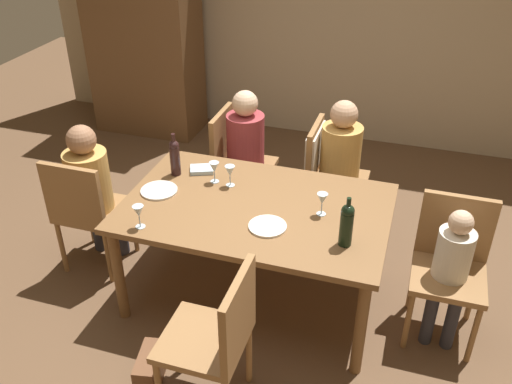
{
  "coord_description": "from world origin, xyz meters",
  "views": [
    {
      "loc": [
        0.9,
        -2.83,
        2.67
      ],
      "look_at": [
        0.0,
        0.0,
        0.84
      ],
      "focal_mm": 39.11,
      "sensor_mm": 36.0,
      "label": 1
    }
  ],
  "objects_px": {
    "chair_far_left": "(236,158)",
    "person_child_small": "(451,267)",
    "wine_bottle_dark_red": "(347,224)",
    "wine_bottle_tall_green": "(175,156)",
    "wine_glass_near_left": "(214,168)",
    "person_man_guest": "(92,185)",
    "chair_right_end": "(451,259)",
    "chair_far_right": "(324,164)",
    "chair_left_end": "(86,207)",
    "person_woman_host": "(249,147)",
    "dinner_plate_host": "(268,226)",
    "handbag": "(150,369)",
    "dining_table": "(256,216)",
    "armoire_cabinet": "(143,29)",
    "wine_glass_far": "(230,172)",
    "wine_glass_centre": "(322,200)",
    "wine_glass_near_right": "(139,212)",
    "chair_near": "(218,334)",
    "person_man_bearded": "(343,160)",
    "dinner_plate_guest_left": "(159,190)"
  },
  "relations": [
    {
      "from": "wine_glass_near_right",
      "to": "chair_near",
      "type": "bearing_deg",
      "value": -35.66
    },
    {
      "from": "person_man_bearded",
      "to": "chair_left_end",
      "type": "bearing_deg",
      "value": -58.23
    },
    {
      "from": "person_woman_host",
      "to": "dinner_plate_host",
      "type": "relative_size",
      "value": 4.84
    },
    {
      "from": "armoire_cabinet",
      "to": "chair_far_right",
      "type": "height_order",
      "value": "armoire_cabinet"
    },
    {
      "from": "handbag",
      "to": "dining_table",
      "type": "bearing_deg",
      "value": 69.2
    },
    {
      "from": "chair_right_end",
      "to": "person_child_small",
      "type": "height_order",
      "value": "person_child_small"
    },
    {
      "from": "dining_table",
      "to": "wine_bottle_tall_green",
      "type": "bearing_deg",
      "value": 161.82
    },
    {
      "from": "chair_near",
      "to": "dining_table",
      "type": "bearing_deg",
      "value": 5.4
    },
    {
      "from": "chair_far_left",
      "to": "dinner_plate_host",
      "type": "bearing_deg",
      "value": 28.18
    },
    {
      "from": "armoire_cabinet",
      "to": "wine_glass_near_left",
      "type": "height_order",
      "value": "armoire_cabinet"
    },
    {
      "from": "wine_glass_near_left",
      "to": "armoire_cabinet",
      "type": "bearing_deg",
      "value": 127.14
    },
    {
      "from": "chair_far_right",
      "to": "wine_bottle_dark_red",
      "type": "distance_m",
      "value": 1.24
    },
    {
      "from": "dining_table",
      "to": "wine_glass_centre",
      "type": "xyz_separation_m",
      "value": [
        0.42,
        0.03,
        0.18
      ]
    },
    {
      "from": "wine_bottle_dark_red",
      "to": "person_man_bearded",
      "type": "bearing_deg",
      "value": 99.94
    },
    {
      "from": "person_man_bearded",
      "to": "wine_glass_centre",
      "type": "height_order",
      "value": "person_man_bearded"
    },
    {
      "from": "handbag",
      "to": "wine_glass_centre",
      "type": "bearing_deg",
      "value": 51.06
    },
    {
      "from": "wine_bottle_dark_red",
      "to": "wine_glass_near_left",
      "type": "distance_m",
      "value": 1.06
    },
    {
      "from": "wine_glass_near_right",
      "to": "wine_glass_far",
      "type": "xyz_separation_m",
      "value": [
        0.35,
        0.62,
        0.0
      ]
    },
    {
      "from": "dining_table",
      "to": "chair_right_end",
      "type": "relative_size",
      "value": 1.83
    },
    {
      "from": "chair_left_end",
      "to": "armoire_cabinet",
      "type": "bearing_deg",
      "value": 106.84
    },
    {
      "from": "person_child_small",
      "to": "wine_glass_near_left",
      "type": "xyz_separation_m",
      "value": [
        -1.58,
        0.22,
        0.28
      ]
    },
    {
      "from": "wine_bottle_dark_red",
      "to": "wine_bottle_tall_green",
      "type": "bearing_deg",
      "value": 160.39
    },
    {
      "from": "dining_table",
      "to": "wine_glass_near_left",
      "type": "relative_size",
      "value": 11.32
    },
    {
      "from": "chair_far_left",
      "to": "person_child_small",
      "type": "distance_m",
      "value": 1.94
    },
    {
      "from": "person_man_guest",
      "to": "handbag",
      "type": "height_order",
      "value": "person_man_guest"
    },
    {
      "from": "person_man_bearded",
      "to": "wine_glass_near_right",
      "type": "xyz_separation_m",
      "value": [
        -0.99,
        -1.36,
        0.19
      ]
    },
    {
      "from": "chair_far_right",
      "to": "wine_bottle_tall_green",
      "type": "relative_size",
      "value": 2.97
    },
    {
      "from": "chair_far_right",
      "to": "wine_glass_far",
      "type": "distance_m",
      "value": 0.92
    },
    {
      "from": "wine_glass_centre",
      "to": "wine_glass_far",
      "type": "xyz_separation_m",
      "value": [
        -0.66,
        0.16,
        0.0
      ]
    },
    {
      "from": "wine_glass_near_left",
      "to": "wine_glass_near_right",
      "type": "height_order",
      "value": "same"
    },
    {
      "from": "handbag",
      "to": "wine_bottle_tall_green",
      "type": "bearing_deg",
      "value": 104.88
    },
    {
      "from": "wine_bottle_tall_green",
      "to": "wine_glass_near_left",
      "type": "relative_size",
      "value": 2.08
    },
    {
      "from": "person_child_small",
      "to": "dinner_plate_guest_left",
      "type": "distance_m",
      "value": 1.9
    },
    {
      "from": "armoire_cabinet",
      "to": "chair_far_left",
      "type": "bearing_deg",
      "value": -42.86
    },
    {
      "from": "chair_right_end",
      "to": "person_man_guest",
      "type": "height_order",
      "value": "person_man_guest"
    },
    {
      "from": "armoire_cabinet",
      "to": "wine_glass_far",
      "type": "distance_m",
      "value": 2.72
    },
    {
      "from": "person_child_small",
      "to": "wine_glass_near_left",
      "type": "height_order",
      "value": "person_child_small"
    },
    {
      "from": "chair_right_end",
      "to": "dinner_plate_host",
      "type": "distance_m",
      "value": 1.14
    },
    {
      "from": "chair_far_right",
      "to": "wine_glass_far",
      "type": "xyz_separation_m",
      "value": [
        -0.5,
        -0.74,
        0.25
      ]
    },
    {
      "from": "person_child_small",
      "to": "wine_bottle_dark_red",
      "type": "xyz_separation_m",
      "value": [
        -0.62,
        -0.21,
        0.32
      ]
    },
    {
      "from": "chair_near",
      "to": "person_woman_host",
      "type": "xyz_separation_m",
      "value": [
        -0.44,
        1.84,
        0.11
      ]
    },
    {
      "from": "chair_far_left",
      "to": "person_man_guest",
      "type": "relative_size",
      "value": 0.82
    },
    {
      "from": "chair_far_left",
      "to": "person_man_guest",
      "type": "bearing_deg",
      "value": -40.19
    },
    {
      "from": "person_child_small",
      "to": "wine_glass_centre",
      "type": "distance_m",
      "value": 0.86
    },
    {
      "from": "chair_left_end",
      "to": "wine_glass_near_left",
      "type": "distance_m",
      "value": 0.96
    },
    {
      "from": "dinner_plate_host",
      "to": "chair_far_left",
      "type": "bearing_deg",
      "value": 118.18
    },
    {
      "from": "chair_far_right",
      "to": "chair_left_end",
      "type": "relative_size",
      "value": 1.0
    },
    {
      "from": "wine_bottle_tall_green",
      "to": "wine_glass_far",
      "type": "distance_m",
      "value": 0.41
    },
    {
      "from": "chair_left_end",
      "to": "wine_glass_near_left",
      "type": "bearing_deg",
      "value": 18.21
    },
    {
      "from": "person_child_small",
      "to": "dining_table",
      "type": "bearing_deg",
      "value": -1.13
    }
  ]
}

